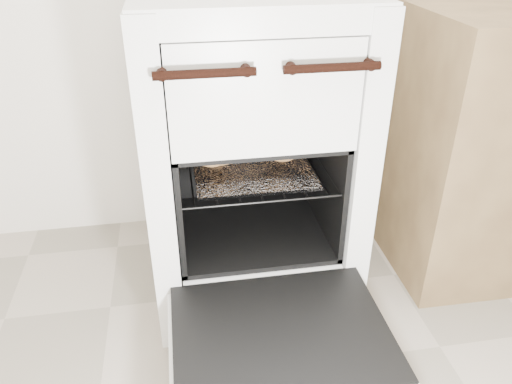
% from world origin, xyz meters
% --- Properties ---
extents(stove, '(0.63, 0.70, 0.96)m').
position_xyz_m(stove, '(-0.18, 1.15, 0.47)').
color(stove, silver).
rests_on(stove, ground).
extents(oven_door, '(0.57, 0.44, 0.04)m').
position_xyz_m(oven_door, '(-0.18, 0.62, 0.21)').
color(oven_door, black).
rests_on(oven_door, stove).
extents(oven_rack, '(0.46, 0.44, 0.01)m').
position_xyz_m(oven_rack, '(-0.18, 1.08, 0.46)').
color(oven_rack, black).
rests_on(oven_rack, stove).
extents(foil_sheet, '(0.36, 0.31, 0.01)m').
position_xyz_m(foil_sheet, '(-0.18, 1.06, 0.46)').
color(foil_sheet, white).
rests_on(foil_sheet, oven_rack).
extents(baked_rolls, '(0.37, 0.18, 0.05)m').
position_xyz_m(baked_rolls, '(-0.23, 1.12, 0.49)').
color(baked_rolls, '#B58048').
rests_on(baked_rolls, foil_sheet).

